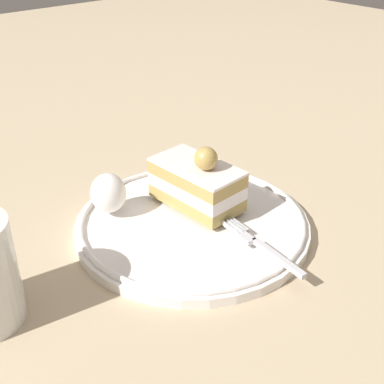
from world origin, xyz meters
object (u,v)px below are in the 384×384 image
Objects in this scene: dessert_plate at (192,223)px; fork at (261,245)px; cake_slice at (197,183)px; whipped_cream_dollop at (108,193)px.

fork is (0.02, -0.08, 0.01)m from dessert_plate.
cake_slice is 0.94× the size of fork.
dessert_plate is 2.39× the size of cake_slice.
cake_slice reaches higher than dessert_plate.
cake_slice is at bearing -31.17° from whipped_cream_dollop.
whipped_cream_dollop is 0.17m from fork.
dessert_plate is 0.04m from cake_slice.
fork reaches higher than dessert_plate.
cake_slice is at bearing 85.58° from fork.
whipped_cream_dollop is at bearing 130.59° from dessert_plate.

